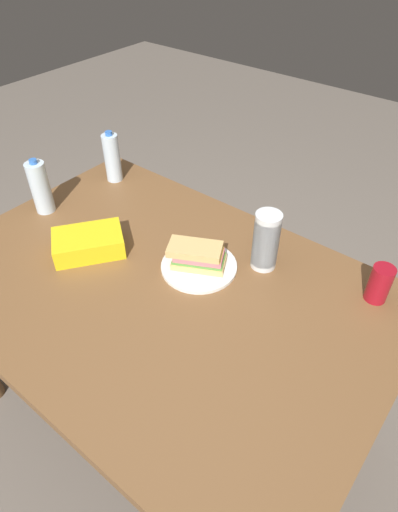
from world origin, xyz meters
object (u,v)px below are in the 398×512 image
sandwich (198,256)px  dining_table (161,304)px  water_bottle_tall (112,158)px  soda_can_red (380,284)px  plastic_cup_stack (266,241)px  chip_bag (88,243)px  water_bottle_spare (40,187)px  paper_plate (199,266)px

sandwich → dining_table: bearing=70.7°
dining_table → sandwich: sandwich is taller
sandwich → water_bottle_tall: bearing=-19.2°
soda_can_red → plastic_cup_stack: (0.35, 0.08, 0.04)m
dining_table → soda_can_red: bearing=-146.6°
dining_table → chip_bag: size_ratio=6.31×
soda_can_red → chip_bag: (0.85, 0.39, -0.03)m
sandwich → water_bottle_spare: water_bottle_spare is taller
water_bottle_tall → sandwich: bearing=160.8°
sandwich → soda_can_red: bearing=-155.7°
dining_table → plastic_cup_stack: (-0.21, -0.28, 0.19)m
water_bottle_spare → dining_table: bearing=177.1°
dining_table → sandwich: bearing=-109.3°
chip_bag → water_bottle_tall: 0.48m
sandwich → soda_can_red: 0.56m
soda_can_red → plastic_cup_stack: 0.36m
sandwich → water_bottle_spare: bearing=9.0°
water_bottle_tall → water_bottle_spare: 0.33m
dining_table → chip_bag: 0.32m
water_bottle_spare → chip_bag: bearing=169.8°
chip_bag → water_bottle_spare: water_bottle_spare is taller
sandwich → chip_bag: sandwich is taller
water_bottle_tall → plastic_cup_stack: size_ratio=1.06×
chip_bag → dining_table: bearing=131.5°
paper_plate → water_bottle_tall: water_bottle_tall is taller
soda_can_red → plastic_cup_stack: plastic_cup_stack is taller
chip_bag → paper_plate: bearing=152.1°
chip_bag → plastic_cup_stack: bearing=158.0°
sandwich → plastic_cup_stack: plastic_cup_stack is taller
chip_bag → plastic_cup_stack: 0.59m
soda_can_red → water_bottle_tall: 1.13m
paper_plate → water_bottle_tall: size_ratio=1.16×
sandwich → plastic_cup_stack: 0.22m
chip_bag → water_bottle_tall: (0.28, -0.38, 0.07)m
plastic_cup_stack → chip_bag: bearing=31.6°
paper_plate → sandwich: (0.00, 0.00, 0.05)m
dining_table → plastic_cup_stack: bearing=-126.2°
sandwich → water_bottle_tall: (0.62, -0.22, 0.05)m
dining_table → soda_can_red: size_ratio=11.90×
paper_plate → plastic_cup_stack: (-0.16, -0.14, 0.10)m
chip_bag → water_bottle_spare: (0.32, -0.06, 0.07)m
water_bottle_tall → water_bottle_spare: size_ratio=1.00×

